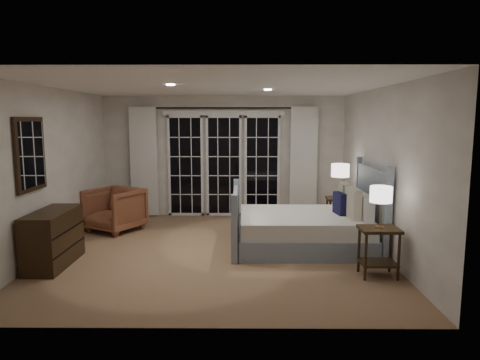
{
  "coord_description": "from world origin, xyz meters",
  "views": [
    {
      "loc": [
        0.41,
        -6.41,
        2.01
      ],
      "look_at": [
        0.35,
        0.4,
        1.05
      ],
      "focal_mm": 32.0,
      "sensor_mm": 36.0,
      "label": 1
    }
  ],
  "objects_px": {
    "lamp_left": "(381,195)",
    "dresser": "(53,238)",
    "nightstand_left": "(379,244)",
    "nightstand_right": "(339,209)",
    "lamp_right": "(340,171)",
    "bed": "(307,227)",
    "armchair": "(115,210)"
  },
  "relations": [
    {
      "from": "bed",
      "to": "lamp_right",
      "type": "relative_size",
      "value": 3.54
    },
    {
      "from": "lamp_left",
      "to": "armchair",
      "type": "xyz_separation_m",
      "value": [
        -4.08,
        2.26,
        -0.68
      ]
    },
    {
      "from": "lamp_right",
      "to": "dresser",
      "type": "height_order",
      "value": "lamp_right"
    },
    {
      "from": "nightstand_right",
      "to": "lamp_left",
      "type": "relative_size",
      "value": 1.11
    },
    {
      "from": "lamp_left",
      "to": "lamp_right",
      "type": "xyz_separation_m",
      "value": [
        0.02,
        2.38,
        0.03
      ]
    },
    {
      "from": "nightstand_right",
      "to": "armchair",
      "type": "bearing_deg",
      "value": -178.33
    },
    {
      "from": "lamp_left",
      "to": "dresser",
      "type": "distance_m",
      "value": 4.45
    },
    {
      "from": "nightstand_left",
      "to": "dresser",
      "type": "distance_m",
      "value": 4.4
    },
    {
      "from": "bed",
      "to": "nightstand_right",
      "type": "relative_size",
      "value": 3.67
    },
    {
      "from": "lamp_right",
      "to": "armchair",
      "type": "distance_m",
      "value": 4.16
    },
    {
      "from": "nightstand_right",
      "to": "lamp_left",
      "type": "distance_m",
      "value": 2.47
    },
    {
      "from": "nightstand_right",
      "to": "dresser",
      "type": "distance_m",
      "value": 4.83
    },
    {
      "from": "nightstand_right",
      "to": "dresser",
      "type": "bearing_deg",
      "value": -155.64
    },
    {
      "from": "lamp_right",
      "to": "armchair",
      "type": "relative_size",
      "value": 0.72
    },
    {
      "from": "nightstand_right",
      "to": "dresser",
      "type": "height_order",
      "value": "dresser"
    },
    {
      "from": "nightstand_right",
      "to": "lamp_left",
      "type": "bearing_deg",
      "value": -90.44
    },
    {
      "from": "bed",
      "to": "lamp_left",
      "type": "height_order",
      "value": "bed"
    },
    {
      "from": "armchair",
      "to": "dresser",
      "type": "xyz_separation_m",
      "value": [
        -0.3,
        -1.87,
        -0.01
      ]
    },
    {
      "from": "nightstand_right",
      "to": "dresser",
      "type": "xyz_separation_m",
      "value": [
        -4.4,
        -1.99,
        -0.01
      ]
    },
    {
      "from": "nightstand_left",
      "to": "bed",
      "type": "bearing_deg",
      "value": 120.25
    },
    {
      "from": "bed",
      "to": "armchair",
      "type": "distance_m",
      "value": 3.5
    },
    {
      "from": "nightstand_left",
      "to": "nightstand_right",
      "type": "distance_m",
      "value": 2.38
    },
    {
      "from": "nightstand_left",
      "to": "nightstand_right",
      "type": "height_order",
      "value": "nightstand_left"
    },
    {
      "from": "lamp_right",
      "to": "dresser",
      "type": "distance_m",
      "value": 4.88
    },
    {
      "from": "lamp_left",
      "to": "nightstand_left",
      "type": "bearing_deg",
      "value": 180.0
    },
    {
      "from": "nightstand_right",
      "to": "lamp_right",
      "type": "xyz_separation_m",
      "value": [
        0.0,
        0.0,
        0.7
      ]
    },
    {
      "from": "nightstand_left",
      "to": "lamp_right",
      "type": "relative_size",
      "value": 1.03
    },
    {
      "from": "bed",
      "to": "lamp_right",
      "type": "distance_m",
      "value": 1.55
    },
    {
      "from": "nightstand_left",
      "to": "lamp_right",
      "type": "distance_m",
      "value": 2.47
    },
    {
      "from": "nightstand_right",
      "to": "lamp_right",
      "type": "distance_m",
      "value": 0.7
    },
    {
      "from": "bed",
      "to": "dresser",
      "type": "relative_size",
      "value": 2.02
    },
    {
      "from": "lamp_right",
      "to": "lamp_left",
      "type": "bearing_deg",
      "value": -90.44
    }
  ]
}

